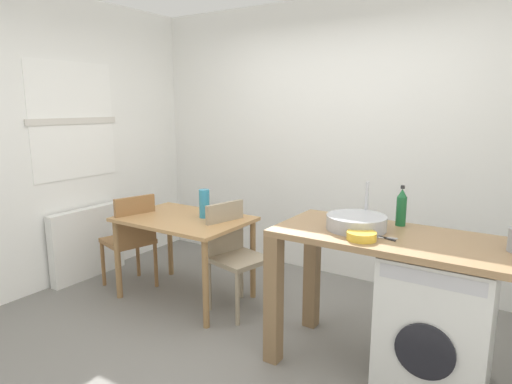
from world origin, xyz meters
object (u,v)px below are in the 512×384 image
Objects in this scene: dining_table at (184,228)px; washing_machine at (437,321)px; chair_opposite at (233,251)px; vase at (204,204)px; bottle_tall_green at (401,208)px; mixing_bowl at (362,235)px; chair_person_seat at (131,237)px.

washing_machine reaches higher than dining_table.
vase reaches higher than chair_opposite.
bottle_tall_green is at bearing -0.06° from vase.
mixing_bowl is at bearing 85.13° from chair_opposite.
dining_table is 0.50m from chair_opposite.
mixing_bowl is at bearing -154.72° from washing_machine.
chair_opposite is 3.35× the size of bottle_tall_green.
vase is at bearing -81.97° from chair_opposite.
dining_table is at bearing -68.27° from chair_opposite.
mixing_bowl is (1.71, -0.35, 0.30)m from dining_table.
chair_opposite is at bearing 161.45° from mixing_bowl.
dining_table is at bearing -176.91° from bottle_tall_green.
chair_person_seat is 1.04m from chair_opposite.
vase is at bearing 172.86° from washing_machine.
bottle_tall_green is at bearing 141.68° from washing_machine.
chair_opposite is (1.03, 0.19, 0.00)m from chair_person_seat.
chair_opposite is at bearing 172.56° from washing_machine.
mixing_bowl is at bearing -80.32° from chair_person_seat.
dining_table is 1.77m from mixing_bowl.
chair_person_seat is at bearing 179.40° from washing_machine.
chair_person_seat reaches higher than washing_machine.
mixing_bowl is at bearing -103.62° from bottle_tall_green.
dining_table is 4.10× the size of bottle_tall_green.
chair_person_seat is 5.15× the size of mixing_bowl.
bottle_tall_green reaches higher than chair_opposite.
washing_machine is 0.69m from mixing_bowl.
vase reaches higher than washing_machine.
mixing_bowl is 0.71× the size of vase.
dining_table is 1.22× the size of chair_person_seat.
chair_opposite is 0.48m from vase.
mixing_bowl is at bearing -11.43° from dining_table.
chair_person_seat is (-0.55, -0.12, -0.14)m from dining_table.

